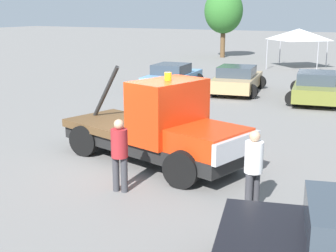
{
  "coord_description": "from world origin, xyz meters",
  "views": [
    {
      "loc": [
        6.14,
        -10.57,
        4.04
      ],
      "look_at": [
        0.5,
        0.0,
        1.05
      ],
      "focal_mm": 50.0,
      "sensor_mm": 36.0,
      "label": 1
    }
  ],
  "objects_px": {
    "parked_car_olive": "(316,87)",
    "tree_left": "(224,11)",
    "tow_truck": "(161,129)",
    "person_at_hood": "(119,150)",
    "parked_car_skyblue": "(172,77)",
    "parked_car_tan": "(237,80)",
    "person_near_truck": "(253,165)",
    "canopy_tent_white": "(299,34)"
  },
  "relations": [
    {
      "from": "person_at_hood",
      "to": "parked_car_tan",
      "type": "relative_size",
      "value": 0.36
    },
    {
      "from": "person_near_truck",
      "to": "parked_car_olive",
      "type": "xyz_separation_m",
      "value": [
        -1.25,
        12.86,
        -0.33
      ]
    },
    {
      "from": "person_near_truck",
      "to": "tree_left",
      "type": "height_order",
      "value": "tree_left"
    },
    {
      "from": "tow_truck",
      "to": "parked_car_olive",
      "type": "bearing_deg",
      "value": 95.18
    },
    {
      "from": "person_near_truck",
      "to": "tree_left",
      "type": "bearing_deg",
      "value": -41.65
    },
    {
      "from": "person_near_truck",
      "to": "person_at_hood",
      "type": "xyz_separation_m",
      "value": [
        -2.97,
        -0.44,
        0.0
      ]
    },
    {
      "from": "person_at_hood",
      "to": "parked_car_tan",
      "type": "distance_m",
      "value": 13.9
    },
    {
      "from": "person_at_hood",
      "to": "parked_car_olive",
      "type": "relative_size",
      "value": 0.33
    },
    {
      "from": "person_at_hood",
      "to": "parked_car_tan",
      "type": "height_order",
      "value": "person_at_hood"
    },
    {
      "from": "parked_car_skyblue",
      "to": "tree_left",
      "type": "height_order",
      "value": "tree_left"
    },
    {
      "from": "tow_truck",
      "to": "parked_car_olive",
      "type": "relative_size",
      "value": 1.15
    },
    {
      "from": "parked_car_olive",
      "to": "tree_left",
      "type": "bearing_deg",
      "value": 23.99
    },
    {
      "from": "person_near_truck",
      "to": "parked_car_olive",
      "type": "bearing_deg",
      "value": -58.85
    },
    {
      "from": "parked_car_skyblue",
      "to": "parked_car_tan",
      "type": "xyz_separation_m",
      "value": [
        3.28,
        0.68,
        0.0
      ]
    },
    {
      "from": "parked_car_skyblue",
      "to": "parked_car_tan",
      "type": "bearing_deg",
      "value": -84.52
    },
    {
      "from": "tow_truck",
      "to": "parked_car_tan",
      "type": "distance_m",
      "value": 11.75
    },
    {
      "from": "tow_truck",
      "to": "parked_car_olive",
      "type": "distance_m",
      "value": 11.3
    },
    {
      "from": "person_at_hood",
      "to": "parked_car_skyblue",
      "type": "bearing_deg",
      "value": 14.24
    },
    {
      "from": "parked_car_tan",
      "to": "canopy_tent_white",
      "type": "distance_m",
      "value": 11.6
    },
    {
      "from": "parked_car_tan",
      "to": "parked_car_olive",
      "type": "bearing_deg",
      "value": -105.75
    },
    {
      "from": "person_at_hood",
      "to": "tree_left",
      "type": "relative_size",
      "value": 0.29
    },
    {
      "from": "person_at_hood",
      "to": "parked_car_skyblue",
      "type": "height_order",
      "value": "person_at_hood"
    },
    {
      "from": "canopy_tent_white",
      "to": "person_at_hood",
      "type": "bearing_deg",
      "value": -85.73
    },
    {
      "from": "parked_car_tan",
      "to": "canopy_tent_white",
      "type": "bearing_deg",
      "value": -11.22
    },
    {
      "from": "tow_truck",
      "to": "person_at_hood",
      "type": "height_order",
      "value": "tow_truck"
    },
    {
      "from": "tree_left",
      "to": "canopy_tent_white",
      "type": "bearing_deg",
      "value": -32.1
    },
    {
      "from": "person_near_truck",
      "to": "person_at_hood",
      "type": "bearing_deg",
      "value": 34.11
    },
    {
      "from": "canopy_tent_white",
      "to": "tree_left",
      "type": "height_order",
      "value": "tree_left"
    },
    {
      "from": "tow_truck",
      "to": "tree_left",
      "type": "distance_m",
      "value": 29.39
    },
    {
      "from": "parked_car_olive",
      "to": "canopy_tent_white",
      "type": "height_order",
      "value": "canopy_tent_white"
    },
    {
      "from": "tow_truck",
      "to": "tree_left",
      "type": "height_order",
      "value": "tree_left"
    },
    {
      "from": "tow_truck",
      "to": "canopy_tent_white",
      "type": "bearing_deg",
      "value": 108.95
    },
    {
      "from": "parked_car_tan",
      "to": "canopy_tent_white",
      "type": "height_order",
      "value": "canopy_tent_white"
    },
    {
      "from": "parked_car_skyblue",
      "to": "parked_car_olive",
      "type": "bearing_deg",
      "value": -94.09
    },
    {
      "from": "canopy_tent_white",
      "to": "parked_car_skyblue",
      "type": "bearing_deg",
      "value": -106.47
    },
    {
      "from": "parked_car_olive",
      "to": "canopy_tent_white",
      "type": "xyz_separation_m",
      "value": [
        -3.6,
        11.89,
        1.71
      ]
    },
    {
      "from": "person_near_truck",
      "to": "parked_car_tan",
      "type": "distance_m",
      "value": 14.25
    },
    {
      "from": "parked_car_tan",
      "to": "parked_car_olive",
      "type": "height_order",
      "value": "same"
    },
    {
      "from": "person_near_truck",
      "to": "tree_left",
      "type": "xyz_separation_m",
      "value": [
        -12.35,
        29.46,
        2.93
      ]
    },
    {
      "from": "parked_car_olive",
      "to": "tree_left",
      "type": "height_order",
      "value": "tree_left"
    },
    {
      "from": "parked_car_skyblue",
      "to": "parked_car_olive",
      "type": "distance_m",
      "value": 7.19
    },
    {
      "from": "person_near_truck",
      "to": "canopy_tent_white",
      "type": "height_order",
      "value": "canopy_tent_white"
    }
  ]
}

